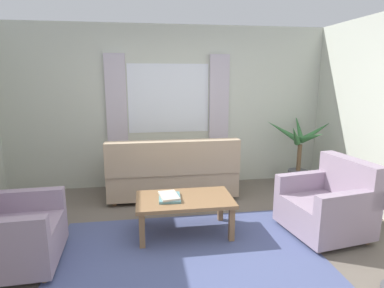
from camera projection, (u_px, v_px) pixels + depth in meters
The scene contains 10 objects.
ground_plane at pixel (187, 252), 3.32m from camera, with size 6.24×6.24×0.00m, color #6B6056.
wall_back at pixel (169, 107), 5.23m from camera, with size 5.32×0.12×2.60m, color beige.
window_with_curtains at pixel (169, 99), 5.12m from camera, with size 1.98×0.07×1.40m.
area_rug at pixel (187, 252), 3.32m from camera, with size 2.72×1.71×0.01m, color #4C5684.
couch at pixel (172, 173), 4.80m from camera, with size 1.90×0.82×0.92m.
armchair_left at pixel (7, 232), 3.02m from camera, with size 0.86×0.88×0.88m.
armchair_right at pixel (329, 205), 3.66m from camera, with size 0.94×0.96×0.88m.
coffee_table at pixel (185, 203), 3.65m from camera, with size 1.10×0.64×0.44m.
book_stack_on_table at pixel (169, 197), 3.61m from camera, with size 0.26×0.32×0.05m.
potted_plant at pixel (299, 156), 5.18m from camera, with size 1.06×1.05×1.19m.
Camera 1 is at (-0.41, -2.98, 1.81)m, focal length 29.72 mm.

